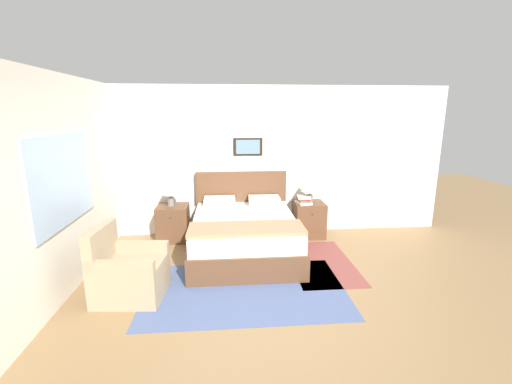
# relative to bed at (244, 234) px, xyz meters

# --- Properties ---
(ground_plane) EXTENTS (16.00, 16.00, 0.00)m
(ground_plane) POSITION_rel_bed_xyz_m (0.16, -1.67, -0.33)
(ground_plane) COLOR olive
(wall_back) EXTENTS (7.03, 0.09, 2.60)m
(wall_back) POSITION_rel_bed_xyz_m (0.16, 1.04, 0.97)
(wall_back) COLOR silver
(wall_back) RESTS_ON ground_plane
(wall_left) EXTENTS (0.08, 5.07, 2.60)m
(wall_left) POSITION_rel_bed_xyz_m (-2.19, -0.35, 0.98)
(wall_left) COLOR silver
(wall_left) RESTS_ON ground_plane
(area_rug_main) EXTENTS (2.46, 1.54, 0.01)m
(area_rug_main) POSITION_rel_bed_xyz_m (-0.05, -1.11, -0.32)
(area_rug_main) COLOR #47567F
(area_rug_main) RESTS_ON ground_plane
(area_rug_bedside) EXTENTS (0.88, 1.59, 0.01)m
(area_rug_bedside) POSITION_rel_bed_xyz_m (1.10, -0.41, -0.32)
(area_rug_bedside) COLOR brown
(area_rug_bedside) RESTS_ON ground_plane
(bed) EXTENTS (1.58, 1.94, 1.14)m
(bed) POSITION_rel_bed_xyz_m (0.00, 0.00, 0.00)
(bed) COLOR brown
(bed) RESTS_ON ground_plane
(armchair) EXTENTS (0.82, 0.75, 0.87)m
(armchair) POSITION_rel_bed_xyz_m (-1.44, -1.13, -0.03)
(armchair) COLOR #998466
(armchair) RESTS_ON ground_plane
(nightstand_near_window) EXTENTS (0.52, 0.52, 0.61)m
(nightstand_near_window) POSITION_rel_bed_xyz_m (-1.18, 0.71, -0.02)
(nightstand_near_window) COLOR brown
(nightstand_near_window) RESTS_ON ground_plane
(nightstand_by_door) EXTENTS (0.52, 0.52, 0.61)m
(nightstand_by_door) POSITION_rel_bed_xyz_m (1.18, 0.71, -0.02)
(nightstand_by_door) COLOR brown
(nightstand_by_door) RESTS_ON ground_plane
(table_lamp_near_window) EXTENTS (0.30, 0.30, 0.45)m
(table_lamp_near_window) POSITION_rel_bed_xyz_m (-1.20, 0.70, 0.59)
(table_lamp_near_window) COLOR slate
(table_lamp_near_window) RESTS_ON nightstand_near_window
(table_lamp_by_door) EXTENTS (0.30, 0.30, 0.45)m
(table_lamp_by_door) POSITION_rel_bed_xyz_m (1.18, 0.70, 0.59)
(table_lamp_by_door) COLOR slate
(table_lamp_by_door) RESTS_ON nightstand_by_door
(book_thick_bottom) EXTENTS (0.26, 0.31, 0.03)m
(book_thick_bottom) POSITION_rel_bed_xyz_m (1.06, 0.66, 0.30)
(book_thick_bottom) COLOR silver
(book_thick_bottom) RESTS_ON nightstand_by_door
(book_hardcover_middle) EXTENTS (0.19, 0.27, 0.03)m
(book_hardcover_middle) POSITION_rel_bed_xyz_m (1.06, 0.66, 0.33)
(book_hardcover_middle) COLOR #4C7551
(book_hardcover_middle) RESTS_ON book_thick_bottom
(book_novel_upper) EXTENTS (0.21, 0.24, 0.04)m
(book_novel_upper) POSITION_rel_bed_xyz_m (1.06, 0.66, 0.36)
(book_novel_upper) COLOR #B7332D
(book_novel_upper) RESTS_ON book_hardcover_middle
(book_slim_near_top) EXTENTS (0.22, 0.27, 0.03)m
(book_slim_near_top) POSITION_rel_bed_xyz_m (1.06, 0.66, 0.40)
(book_slim_near_top) COLOR silver
(book_slim_near_top) RESTS_ON book_novel_upper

